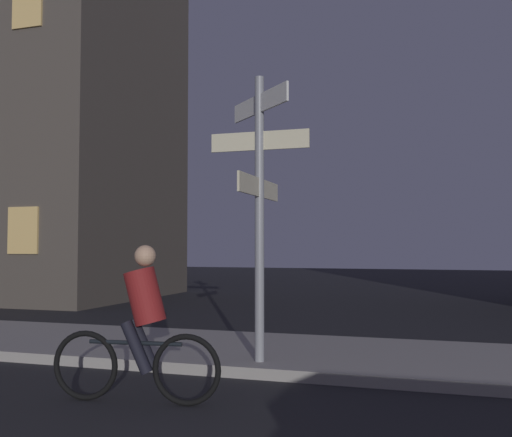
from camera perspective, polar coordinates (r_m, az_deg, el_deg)
The scene contains 3 objects.
sidewalk_kerb at distance 8.39m, azimuth 9.55°, elevation -13.17°, with size 40.00×2.80×0.14m, color #9E9991.
signpost at distance 7.54m, azimuth 0.34°, elevation 2.73°, with size 1.32×1.65×3.65m.
cyclist at distance 6.22m, azimuth -11.19°, elevation -10.52°, with size 1.82×0.37×1.61m.
Camera 1 is at (1.16, -1.77, 1.60)m, focal length 41.21 mm.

